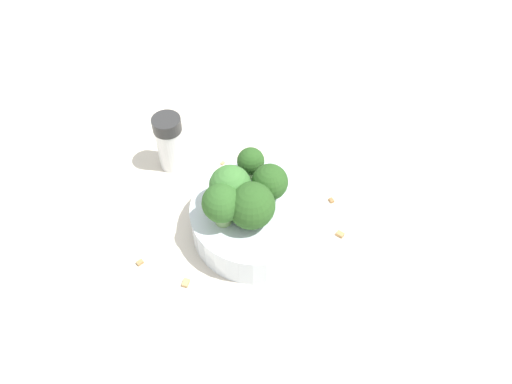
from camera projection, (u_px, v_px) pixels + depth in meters
The scene contains 13 objects.
ground_plane at pixel (256, 229), 0.63m from camera, with size 3.00×3.00×0.00m, color beige.
bowl at pixel (256, 219), 0.62m from camera, with size 0.16×0.16×0.04m, color silver.
broccoli_floret_0 at pixel (251, 206), 0.57m from camera, with size 0.06×0.06×0.06m.
broccoli_floret_1 at pixel (230, 186), 0.58m from camera, with size 0.05×0.05×0.06m.
broccoli_floret_2 at pixel (251, 162), 0.62m from camera, with size 0.03×0.03×0.04m.
broccoli_floret_3 at pixel (222, 204), 0.56m from camera, with size 0.05×0.05×0.06m.
broccoli_floret_4 at pixel (270, 183), 0.59m from camera, with size 0.04×0.04×0.05m.
pepper_shaker at pixel (170, 142), 0.68m from camera, with size 0.04×0.04×0.08m.
almond_crumb_0 at pixel (340, 233), 0.62m from camera, with size 0.01×0.01×0.01m, color #AD7F4C.
almond_crumb_1 at pixel (186, 282), 0.58m from camera, with size 0.01×0.01×0.01m, color tan.
almond_crumb_2 at pixel (332, 199), 0.66m from camera, with size 0.01×0.01×0.01m, color olive.
almond_crumb_3 at pixel (223, 162), 0.71m from camera, with size 0.01×0.00×0.01m, color tan.
almond_crumb_4 at pixel (140, 263), 0.60m from camera, with size 0.01×0.01×0.01m, color #AD7F4C.
Camera 1 is at (-0.13, -0.35, 0.52)m, focal length 35.00 mm.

